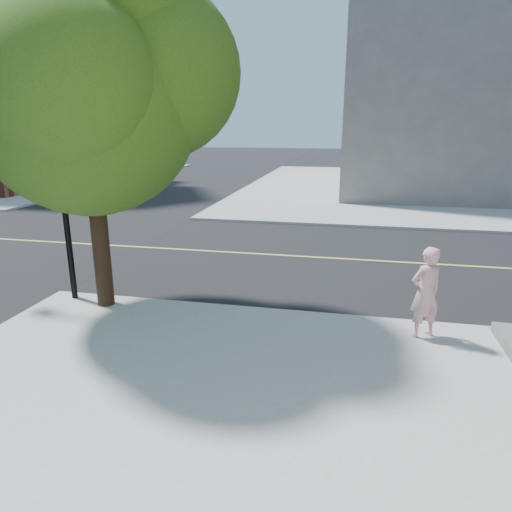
# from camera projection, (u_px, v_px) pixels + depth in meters

# --- Properties ---
(ground) EXTENTS (140.00, 140.00, 0.00)m
(ground) POSITION_uv_depth(u_px,v_px,m) (99.00, 299.00, 10.65)
(ground) COLOR black
(ground) RESTS_ON ground
(road_ew) EXTENTS (140.00, 9.00, 0.01)m
(road_ew) POSITION_uv_depth(u_px,v_px,m) (172.00, 249.00, 14.88)
(road_ew) COLOR black
(road_ew) RESTS_ON ground
(sidewalk_ne) EXTENTS (29.00, 25.00, 0.12)m
(sidewalk_ne) POSITION_uv_depth(u_px,v_px,m) (483.00, 189.00, 28.15)
(sidewalk_ne) COLOR #A5A5A5
(sidewalk_ne) RESTS_ON ground
(filler_ne) EXTENTS (18.00, 16.00, 14.00)m
(filler_ne) POSITION_uv_depth(u_px,v_px,m) (507.00, 67.00, 26.56)
(filler_ne) COLOR slate
(filler_ne) RESTS_ON sidewalk_ne
(man_on_phone) EXTENTS (0.75, 0.67, 1.72)m
(man_on_phone) POSITION_uv_depth(u_px,v_px,m) (426.00, 292.00, 8.30)
(man_on_phone) COLOR #D9A3AD
(man_on_phone) RESTS_ON sidewalk_se
(street_tree) EXTENTS (5.49, 4.99, 7.29)m
(street_tree) POSITION_uv_depth(u_px,v_px,m) (90.00, 75.00, 8.73)
(street_tree) COLOR black
(street_tree) RESTS_ON sidewalk_se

